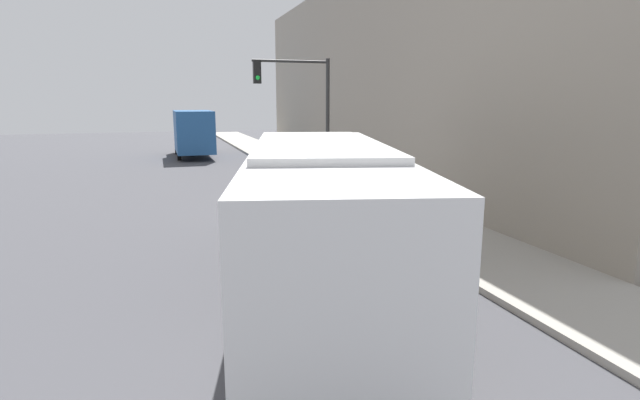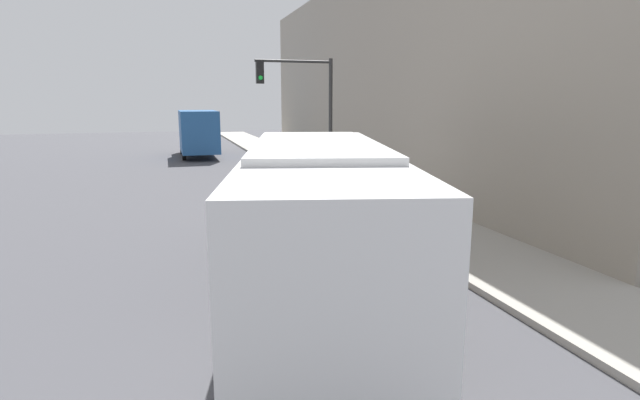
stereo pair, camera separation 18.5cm
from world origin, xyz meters
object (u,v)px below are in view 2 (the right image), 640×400
object	(u,v)px
traffic_light_pole	(306,101)
parking_meter	(370,189)
city_bus	(317,209)
fire_hydrant	(435,233)
delivery_truck	(198,132)

from	to	relation	value
traffic_light_pole	parking_meter	bearing A→B (deg)	-78.89
city_bus	fire_hydrant	size ratio (longest dim) A/B	13.76
city_bus	delivery_truck	xyz separation A→B (m)	(-0.61, 26.85, -0.06)
fire_hydrant	delivery_truck	bearing A→B (deg)	100.02
city_bus	delivery_truck	world-z (taller)	delivery_truck
traffic_light_pole	parking_meter	xyz separation A→B (m)	(0.95, -4.82, -2.94)
delivery_truck	fire_hydrant	bearing A→B (deg)	-79.98
city_bus	parking_meter	world-z (taller)	city_bus
parking_meter	traffic_light_pole	bearing A→B (deg)	101.11
parking_meter	fire_hydrant	bearing A→B (deg)	-90.00
fire_hydrant	traffic_light_pole	world-z (taller)	traffic_light_pole
delivery_truck	traffic_light_pole	bearing A→B (deg)	-77.63
delivery_truck	fire_hydrant	xyz separation A→B (m)	(4.41, -25.00, -1.22)
city_bus	fire_hydrant	world-z (taller)	city_bus
city_bus	delivery_truck	size ratio (longest dim) A/B	1.51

